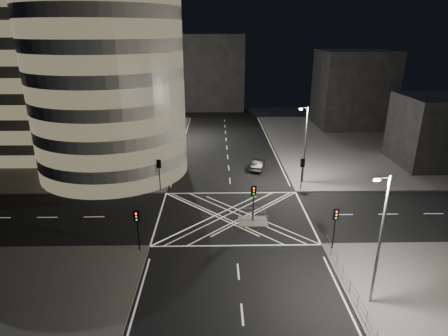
{
  "coord_description": "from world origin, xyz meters",
  "views": [
    {
      "loc": [
        -1.71,
        -36.19,
        18.94
      ],
      "look_at": [
        -0.85,
        6.81,
        3.0
      ],
      "focal_mm": 30.0,
      "sensor_mm": 36.0,
      "label": 1
    }
  ],
  "objects_px": {
    "street_lamp_left_far": "(173,110)",
    "street_lamp_left_near": "(159,137)",
    "traffic_signal_nl": "(137,223)",
    "traffic_signal_island": "(254,197)",
    "traffic_signal_nr": "(335,221)",
    "sedan": "(258,165)",
    "street_lamp_right_far": "(305,143)",
    "street_lamp_right_near": "(380,237)",
    "traffic_signal_fr": "(302,168)",
    "traffic_signal_fl": "(159,169)",
    "central_island": "(253,222)"
  },
  "relations": [
    {
      "from": "traffic_signal_island",
      "to": "sedan",
      "type": "bearing_deg",
      "value": 82.19
    },
    {
      "from": "traffic_signal_island",
      "to": "street_lamp_right_near",
      "type": "height_order",
      "value": "street_lamp_right_near"
    },
    {
      "from": "street_lamp_right_far",
      "to": "street_lamp_left_near",
      "type": "bearing_deg",
      "value": 170.97
    },
    {
      "from": "traffic_signal_nl",
      "to": "traffic_signal_island",
      "type": "height_order",
      "value": "same"
    },
    {
      "from": "traffic_signal_island",
      "to": "sedan",
      "type": "distance_m",
      "value": 16.05
    },
    {
      "from": "traffic_signal_nr",
      "to": "street_lamp_right_near",
      "type": "xyz_separation_m",
      "value": [
        0.64,
        -7.2,
        2.63
      ]
    },
    {
      "from": "traffic_signal_nr",
      "to": "sedan",
      "type": "bearing_deg",
      "value": 102.43
    },
    {
      "from": "traffic_signal_nl",
      "to": "street_lamp_right_near",
      "type": "relative_size",
      "value": 0.4
    },
    {
      "from": "traffic_signal_fr",
      "to": "street_lamp_right_far",
      "type": "xyz_separation_m",
      "value": [
        0.64,
        2.2,
        2.63
      ]
    },
    {
      "from": "street_lamp_right_far",
      "to": "street_lamp_right_near",
      "type": "xyz_separation_m",
      "value": [
        0.0,
        -23.0,
        0.0
      ]
    },
    {
      "from": "street_lamp_right_far",
      "to": "street_lamp_right_near",
      "type": "height_order",
      "value": "same"
    },
    {
      "from": "central_island",
      "to": "street_lamp_left_near",
      "type": "relative_size",
      "value": 0.3
    },
    {
      "from": "central_island",
      "to": "traffic_signal_nr",
      "type": "xyz_separation_m",
      "value": [
        6.8,
        -5.3,
        2.84
      ]
    },
    {
      "from": "sedan",
      "to": "traffic_signal_fl",
      "type": "bearing_deg",
      "value": 44.66
    },
    {
      "from": "traffic_signal_fr",
      "to": "street_lamp_left_far",
      "type": "relative_size",
      "value": 0.4
    },
    {
      "from": "street_lamp_left_near",
      "to": "street_lamp_right_near",
      "type": "relative_size",
      "value": 1.0
    },
    {
      "from": "traffic_signal_nl",
      "to": "traffic_signal_nr",
      "type": "distance_m",
      "value": 17.6
    },
    {
      "from": "street_lamp_right_far",
      "to": "sedan",
      "type": "relative_size",
      "value": 2.23
    },
    {
      "from": "traffic_signal_fl",
      "to": "traffic_signal_nl",
      "type": "bearing_deg",
      "value": -90.0
    },
    {
      "from": "traffic_signal_nr",
      "to": "street_lamp_left_near",
      "type": "bearing_deg",
      "value": 134.13
    },
    {
      "from": "traffic_signal_fr",
      "to": "sedan",
      "type": "xyz_separation_m",
      "value": [
        -4.64,
        7.45,
        -2.18
      ]
    },
    {
      "from": "traffic_signal_nl",
      "to": "street_lamp_left_near",
      "type": "height_order",
      "value": "street_lamp_left_near"
    },
    {
      "from": "street_lamp_right_far",
      "to": "sedan",
      "type": "distance_m",
      "value": 8.86
    },
    {
      "from": "traffic_signal_nl",
      "to": "street_lamp_right_far",
      "type": "xyz_separation_m",
      "value": [
        18.24,
        15.8,
        2.63
      ]
    },
    {
      "from": "traffic_signal_island",
      "to": "street_lamp_left_near",
      "type": "relative_size",
      "value": 0.4
    },
    {
      "from": "central_island",
      "to": "street_lamp_right_far",
      "type": "bearing_deg",
      "value": 54.7
    },
    {
      "from": "central_island",
      "to": "traffic_signal_nr",
      "type": "height_order",
      "value": "traffic_signal_nr"
    },
    {
      "from": "traffic_signal_nl",
      "to": "traffic_signal_nr",
      "type": "xyz_separation_m",
      "value": [
        17.6,
        0.0,
        0.0
      ]
    },
    {
      "from": "traffic_signal_fr",
      "to": "street_lamp_left_far",
      "type": "distance_m",
      "value": 29.63
    },
    {
      "from": "central_island",
      "to": "traffic_signal_nl",
      "type": "height_order",
      "value": "traffic_signal_nl"
    },
    {
      "from": "central_island",
      "to": "traffic_signal_fl",
      "type": "xyz_separation_m",
      "value": [
        -10.8,
        8.3,
        2.84
      ]
    },
    {
      "from": "street_lamp_left_far",
      "to": "street_lamp_right_near",
      "type": "xyz_separation_m",
      "value": [
        18.87,
        -44.0,
        0.0
      ]
    },
    {
      "from": "street_lamp_right_near",
      "to": "sedan",
      "type": "xyz_separation_m",
      "value": [
        -5.27,
        28.25,
        -4.8
      ]
    },
    {
      "from": "traffic_signal_fl",
      "to": "sedan",
      "type": "distance_m",
      "value": 15.11
    },
    {
      "from": "traffic_signal_island",
      "to": "traffic_signal_nr",
      "type": "bearing_deg",
      "value": -37.93
    },
    {
      "from": "traffic_signal_fr",
      "to": "street_lamp_right_far",
      "type": "relative_size",
      "value": 0.4
    },
    {
      "from": "traffic_signal_island",
      "to": "street_lamp_right_far",
      "type": "relative_size",
      "value": 0.4
    },
    {
      "from": "street_lamp_left_far",
      "to": "street_lamp_left_near",
      "type": "bearing_deg",
      "value": -90.0
    },
    {
      "from": "central_island",
      "to": "sedan",
      "type": "xyz_separation_m",
      "value": [
        2.16,
        15.75,
        0.66
      ]
    },
    {
      "from": "traffic_signal_fr",
      "to": "street_lamp_right_near",
      "type": "distance_m",
      "value": 20.97
    },
    {
      "from": "street_lamp_right_far",
      "to": "street_lamp_left_far",
      "type": "bearing_deg",
      "value": 131.94
    },
    {
      "from": "traffic_signal_fr",
      "to": "traffic_signal_island",
      "type": "distance_m",
      "value": 10.73
    },
    {
      "from": "street_lamp_left_near",
      "to": "street_lamp_right_far",
      "type": "height_order",
      "value": "same"
    },
    {
      "from": "sedan",
      "to": "street_lamp_right_far",
      "type": "bearing_deg",
      "value": 149.88
    },
    {
      "from": "central_island",
      "to": "street_lamp_left_near",
      "type": "height_order",
      "value": "street_lamp_left_near"
    },
    {
      "from": "traffic_signal_fr",
      "to": "traffic_signal_fl",
      "type": "bearing_deg",
      "value": 180.0
    },
    {
      "from": "traffic_signal_nl",
      "to": "central_island",
      "type": "bearing_deg",
      "value": 26.14
    },
    {
      "from": "street_lamp_left_far",
      "to": "sedan",
      "type": "distance_m",
      "value": 21.35
    },
    {
      "from": "street_lamp_right_near",
      "to": "traffic_signal_fl",
      "type": "bearing_deg",
      "value": 131.24
    },
    {
      "from": "central_island",
      "to": "traffic_signal_fr",
      "type": "distance_m",
      "value": 11.1
    }
  ]
}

